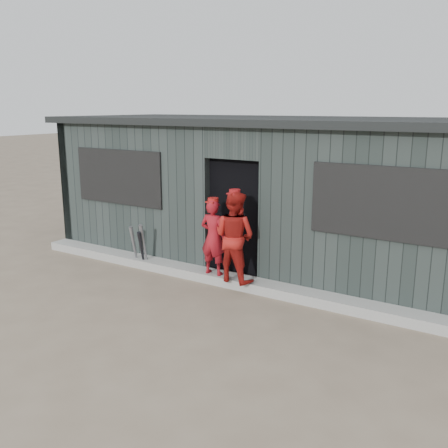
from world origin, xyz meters
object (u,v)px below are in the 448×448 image
Objects in this scene: bat_left at (144,246)px; bat_right at (142,250)px; bat_mid at (134,246)px; player_grey_back at (269,246)px; dugout at (273,191)px; player_red_left at (213,237)px; player_red_right at (235,237)px.

bat_left reaches higher than bat_right.
bat_mid is 0.22m from bat_right.
dugout is (-0.52, 1.14, 0.70)m from player_grey_back.
player_red_left is at bearing 1.45° from bat_mid.
player_red_left is 0.87× the size of player_red_right.
player_red_right reaches higher than bat_mid.
bat_mid is 2.17m from player_red_right.
player_grey_back is at bearing 16.91° from bat_left.
dugout reaches higher than player_red_left.
player_grey_back is (2.13, 0.65, 0.17)m from bat_left.
bat_right is at bearing -131.84° from dugout.
bat_mid is (-0.24, 0.01, -0.04)m from bat_left.
player_red_left is at bearing 3.49° from bat_right.
player_red_left reaches higher than bat_right.
bat_right is (0.21, -0.05, -0.02)m from bat_mid.
bat_mid is 2.72m from dugout.
player_red_right is at bearing -1.30° from bat_mid.
bat_left is 1.11× the size of bat_mid.
player_red_right is (2.12, -0.05, 0.48)m from bat_mid.
bat_right is 2.62m from dugout.
player_red_left is 0.47m from player_red_right.
bat_left is 0.72× the size of player_grey_back.
player_grey_back reaches higher than bat_mid.
bat_left is at bearing 3.52° from player_red_right.
bat_mid is at bearing -136.09° from dugout.
bat_right is at bearing -12.24° from bat_mid.
player_grey_back is (2.37, 0.64, 0.21)m from bat_mid.
bat_right is 1.51m from player_red_left.
player_red_right is 0.78m from player_grey_back.
dugout is at bearing -76.99° from player_red_right.
bat_mid is at bearing 177.40° from bat_left.
bat_left is at bearing 49.47° from bat_right.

